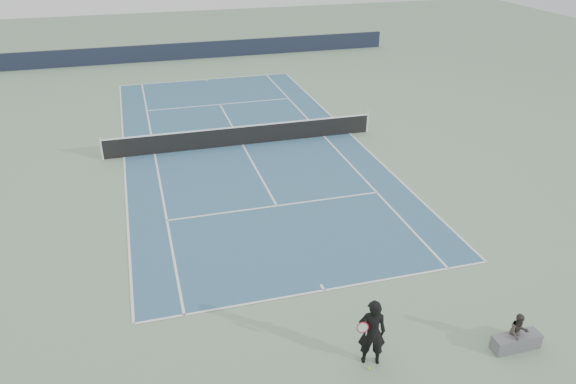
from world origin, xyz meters
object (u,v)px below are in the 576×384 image
object	(u,v)px
tennis_net	(242,135)
tennis_player	(372,332)
tennis_ball	(369,368)
spectator_bench	(517,337)

from	to	relation	value
tennis_net	tennis_player	bearing A→B (deg)	-89.46
tennis_ball	spectator_bench	world-z (taller)	spectator_bench
tennis_net	tennis_player	distance (m)	14.94
tennis_ball	tennis_net	bearing A→B (deg)	90.07
tennis_net	tennis_player	world-z (taller)	tennis_player
tennis_net	spectator_bench	distance (m)	16.00
tennis_player	tennis_net	bearing A→B (deg)	90.54
tennis_player	tennis_ball	bearing A→B (deg)	-115.88
tennis_player	spectator_bench	xyz separation A→B (m)	(3.78, -0.58, -0.57)
tennis_net	tennis_ball	bearing A→B (deg)	-89.93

